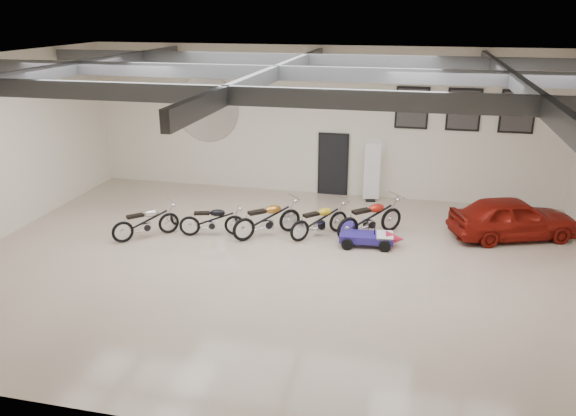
% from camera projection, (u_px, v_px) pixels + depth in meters
% --- Properties ---
extents(floor, '(16.00, 12.00, 0.01)m').
position_uv_depth(floor, '(277.00, 264.00, 14.20)').
color(floor, tan).
rests_on(floor, ground).
extents(ceiling, '(16.00, 12.00, 0.01)m').
position_uv_depth(ceiling, '(276.00, 61.00, 12.52)').
color(ceiling, gray).
rests_on(ceiling, back_wall).
extents(back_wall, '(16.00, 0.02, 5.00)m').
position_uv_depth(back_wall, '(320.00, 122.00, 18.87)').
color(back_wall, beige).
rests_on(back_wall, floor).
extents(ceiling_beams, '(15.80, 11.80, 0.32)m').
position_uv_depth(ceiling_beams, '(276.00, 73.00, 12.60)').
color(ceiling_beams, '#505357').
rests_on(ceiling_beams, ceiling).
extents(door, '(0.92, 0.08, 2.10)m').
position_uv_depth(door, '(333.00, 165.00, 19.21)').
color(door, black).
rests_on(door, back_wall).
extents(logo_plaque, '(2.30, 0.06, 1.16)m').
position_uv_depth(logo_plaque, '(207.00, 109.00, 19.56)').
color(logo_plaque, silver).
rests_on(logo_plaque, back_wall).
extents(poster_left, '(1.05, 0.08, 1.35)m').
position_uv_depth(poster_left, '(412.00, 108.00, 18.00)').
color(poster_left, black).
rests_on(poster_left, back_wall).
extents(poster_mid, '(1.05, 0.08, 1.35)m').
position_uv_depth(poster_mid, '(464.00, 110.00, 17.66)').
color(poster_mid, black).
rests_on(poster_mid, back_wall).
extents(poster_right, '(1.05, 0.08, 1.35)m').
position_uv_depth(poster_right, '(518.00, 112.00, 17.33)').
color(poster_right, black).
rests_on(poster_right, back_wall).
extents(oil_sign, '(0.72, 0.10, 0.72)m').
position_uv_depth(oil_sign, '(375.00, 149.00, 18.69)').
color(oil_sign, white).
rests_on(oil_sign, back_wall).
extents(banner_stand, '(0.56, 0.32, 1.95)m').
position_uv_depth(banner_stand, '(372.00, 173.00, 18.53)').
color(banner_stand, white).
rests_on(banner_stand, floor).
extents(motorcycle_silver, '(1.77, 1.74, 0.98)m').
position_uv_depth(motorcycle_silver, '(146.00, 221.00, 15.70)').
color(motorcycle_silver, silver).
rests_on(motorcycle_silver, floor).
extents(motorcycle_black, '(1.91, 1.04, 0.95)m').
position_uv_depth(motorcycle_black, '(212.00, 220.00, 15.86)').
color(motorcycle_black, silver).
rests_on(motorcycle_black, floor).
extents(motorcycle_gold, '(1.98, 1.87, 1.08)m').
position_uv_depth(motorcycle_gold, '(267.00, 218.00, 15.80)').
color(motorcycle_gold, silver).
rests_on(motorcycle_gold, floor).
extents(motorcycle_yellow, '(1.76, 1.77, 0.99)m').
position_uv_depth(motorcycle_yellow, '(319.00, 220.00, 15.79)').
color(motorcycle_yellow, silver).
rests_on(motorcycle_yellow, floor).
extents(motorcycle_red, '(2.06, 1.95, 1.13)m').
position_uv_depth(motorcycle_red, '(370.00, 217.00, 15.79)').
color(motorcycle_red, silver).
rests_on(motorcycle_red, floor).
extents(go_kart, '(1.83, 0.94, 0.64)m').
position_uv_depth(go_kart, '(372.00, 235.00, 15.20)').
color(go_kart, navy).
rests_on(go_kart, floor).
extents(vintage_car, '(2.52, 3.76, 1.19)m').
position_uv_depth(vintage_car, '(513.00, 218.00, 15.67)').
color(vintage_car, maroon).
rests_on(vintage_car, floor).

